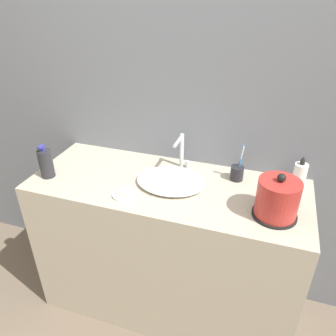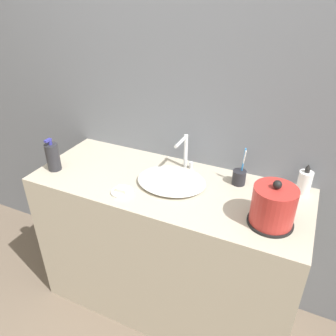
% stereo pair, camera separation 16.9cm
% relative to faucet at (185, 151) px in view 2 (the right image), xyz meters
% --- Properties ---
extents(ground_plane, '(12.00, 12.00, 0.00)m').
position_rel_faucet_xyz_m(ground_plane, '(-0.02, -0.48, -1.03)').
color(ground_plane, '#6B5B4C').
extents(wall_back, '(6.00, 0.04, 2.60)m').
position_rel_faucet_xyz_m(wall_back, '(-0.02, 0.12, 0.27)').
color(wall_back, slate).
rests_on(wall_back, ground_plane).
extents(vanity_counter, '(1.48, 0.58, 0.91)m').
position_rel_faucet_xyz_m(vanity_counter, '(-0.02, -0.19, -0.57)').
color(vanity_counter, '#B7AD99').
rests_on(vanity_counter, ground_plane).
extents(sink_basin, '(0.37, 0.30, 0.04)m').
position_rel_faucet_xyz_m(sink_basin, '(-0.00, -0.18, -0.10)').
color(sink_basin, white).
rests_on(sink_basin, vanity_counter).
extents(faucet, '(0.06, 0.16, 0.20)m').
position_rel_faucet_xyz_m(faucet, '(0.00, 0.00, 0.00)').
color(faucet, silver).
rests_on(faucet, vanity_counter).
extents(electric_kettle, '(0.20, 0.20, 0.22)m').
position_rel_faucet_xyz_m(electric_kettle, '(0.53, -0.29, -0.03)').
color(electric_kettle, black).
rests_on(electric_kettle, vanity_counter).
extents(toothbrush_cup, '(0.07, 0.07, 0.22)m').
position_rel_faucet_xyz_m(toothbrush_cup, '(0.32, -0.02, -0.07)').
color(toothbrush_cup, '#232328').
rests_on(toothbrush_cup, vanity_counter).
extents(lotion_bottle, '(0.07, 0.07, 0.19)m').
position_rel_faucet_xyz_m(lotion_bottle, '(-0.67, -0.32, -0.04)').
color(lotion_bottle, '#28282D').
rests_on(lotion_bottle, vanity_counter).
extents(shampoo_bottle, '(0.07, 0.07, 0.16)m').
position_rel_faucet_xyz_m(shampoo_bottle, '(0.64, 0.03, -0.05)').
color(shampoo_bottle, white).
rests_on(shampoo_bottle, vanity_counter).
extents(soap_dish, '(0.11, 0.11, 0.03)m').
position_rel_faucet_xyz_m(soap_dish, '(-0.19, -0.36, -0.11)').
color(soap_dish, white).
rests_on(soap_dish, vanity_counter).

